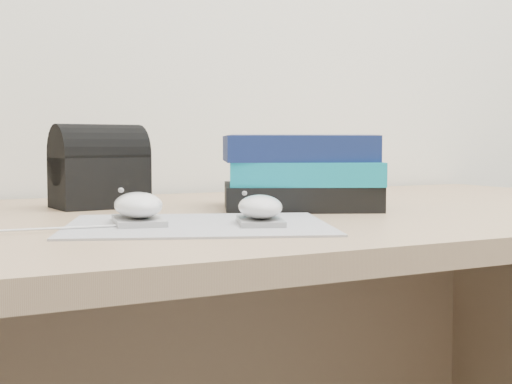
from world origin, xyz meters
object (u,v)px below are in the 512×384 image
pouch (99,167)px  desk (225,352)px  mouse_front (260,209)px  book_stack (300,172)px  mouse_rear (138,208)px

pouch → desk: bearing=-29.8°
mouse_front → desk: bearing=76.3°
desk → pouch: size_ratio=10.79×
desk → pouch: bearing=150.2°
desk → book_stack: (0.11, -0.06, 0.29)m
mouse_rear → pouch: pouch is taller
pouch → mouse_front: bearing=-71.1°
mouse_rear → mouse_front: (0.14, -0.07, -0.00)m
mouse_front → book_stack: (0.16, 0.18, 0.04)m
mouse_rear → book_stack: 0.32m
book_stack → pouch: size_ratio=1.98×
desk → book_stack: size_ratio=5.46×
book_stack → desk: bearing=152.2°
mouse_front → pouch: bearing=108.9°
mouse_rear → book_stack: size_ratio=0.40×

